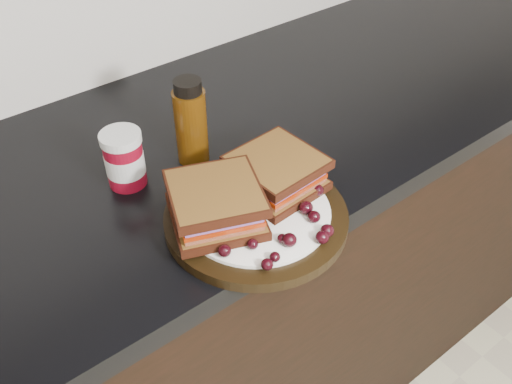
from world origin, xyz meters
TOP-DOWN VIEW (x-y plane):
  - base_cabinets at (0.00, 1.70)m, footprint 3.96×0.58m
  - countertop at (0.00, 1.70)m, footprint 3.98×0.60m
  - plate at (0.24, 1.48)m, footprint 0.28×0.28m
  - sandwich_left at (0.18, 1.50)m, footprint 0.17×0.17m
  - sandwich_right at (0.30, 1.50)m, footprint 0.13×0.13m
  - grape_0 at (0.15, 1.43)m, footprint 0.02×0.02m
  - grape_1 at (0.19, 1.42)m, footprint 0.02×0.02m
  - grape_2 at (0.18, 1.38)m, footprint 0.02×0.02m
  - grape_3 at (0.20, 1.38)m, footprint 0.02×0.02m
  - grape_4 at (0.24, 1.39)m, footprint 0.02×0.02m
  - grape_5 at (0.23, 1.40)m, footprint 0.01×0.01m
  - grape_6 at (0.28, 1.37)m, footprint 0.02×0.02m
  - grape_7 at (0.29, 1.37)m, footprint 0.02×0.02m
  - grape_8 at (0.30, 1.41)m, footprint 0.02×0.02m
  - grape_9 at (0.30, 1.43)m, footprint 0.02×0.02m
  - grape_10 at (0.34, 1.45)m, footprint 0.02×0.02m
  - grape_11 at (0.31, 1.46)m, footprint 0.02×0.02m
  - grape_12 at (0.33, 1.48)m, footprint 0.02×0.02m
  - grape_13 at (0.33, 1.51)m, footprint 0.02×0.02m
  - grape_14 at (0.31, 1.53)m, footprint 0.02×0.02m
  - grape_15 at (0.21, 1.52)m, footprint 0.02×0.02m
  - grape_16 at (0.18, 1.52)m, footprint 0.02×0.02m
  - grape_17 at (0.18, 1.51)m, footprint 0.02×0.02m
  - grape_18 at (0.16, 1.47)m, footprint 0.02×0.02m
  - grape_19 at (0.15, 1.47)m, footprint 0.02×0.02m
  - grape_20 at (0.20, 1.50)m, footprint 0.02×0.02m
  - grape_21 at (0.20, 1.49)m, footprint 0.02×0.02m
  - grape_22 at (0.18, 1.47)m, footprint 0.02×0.02m
  - condiment_jar at (0.13, 1.68)m, footprint 0.07×0.07m
  - oil_bottle at (0.26, 1.67)m, footprint 0.07×0.07m

SIDE VIEW (x-z plane):
  - base_cabinets at x=0.00m, z-range 0.00..0.86m
  - countertop at x=0.00m, z-range 0.86..0.90m
  - plate at x=0.24m, z-range 0.90..0.92m
  - grape_5 at x=0.23m, z-range 0.92..0.94m
  - grape_3 at x=0.20m, z-range 0.92..0.94m
  - grape_14 at x=0.31m, z-range 0.92..0.94m
  - grape_1 at x=0.19m, z-range 0.92..0.94m
  - grape_12 at x=0.33m, z-range 0.92..0.94m
  - grape_13 at x=0.33m, z-range 0.92..0.94m
  - grape_21 at x=0.20m, z-range 0.92..0.94m
  - grape_18 at x=0.16m, z-range 0.92..0.94m
  - grape_11 at x=0.31m, z-range 0.92..0.94m
  - grape_2 at x=0.18m, z-range 0.92..0.94m
  - grape_20 at x=0.20m, z-range 0.92..0.94m
  - grape_15 at x=0.21m, z-range 0.92..0.94m
  - grape_22 at x=0.18m, z-range 0.92..0.94m
  - grape_19 at x=0.15m, z-range 0.92..0.94m
  - grape_16 at x=0.18m, z-range 0.92..0.94m
  - grape_17 at x=0.18m, z-range 0.92..0.94m
  - grape_0 at x=0.15m, z-range 0.92..0.94m
  - grape_8 at x=0.30m, z-range 0.92..0.94m
  - grape_10 at x=0.34m, z-range 0.92..0.94m
  - grape_6 at x=0.28m, z-range 0.92..0.94m
  - grape_7 at x=0.29m, z-range 0.92..0.94m
  - grape_4 at x=0.24m, z-range 0.92..0.94m
  - grape_9 at x=0.30m, z-range 0.92..0.94m
  - condiment_jar at x=0.13m, z-range 0.90..1.00m
  - sandwich_right at x=0.30m, z-range 0.92..0.98m
  - sandwich_left at x=0.18m, z-range 0.92..0.98m
  - oil_bottle at x=0.26m, z-range 0.90..1.05m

